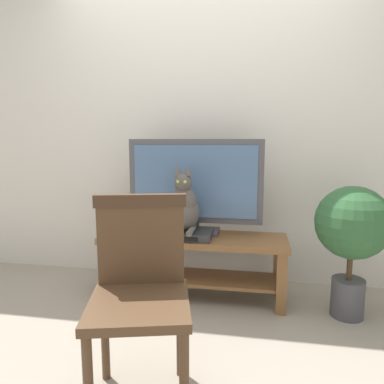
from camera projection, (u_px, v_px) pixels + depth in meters
name	position (u px, v px, depth m)	size (l,w,h in m)	color
ground_plane	(185.00, 338.00, 2.10)	(12.00, 12.00, 0.00)	gray
back_wall	(208.00, 113.00, 2.89)	(7.00, 0.12, 2.80)	silver
tv_stand	(193.00, 254.00, 2.60)	(1.37, 0.41, 0.47)	brown
tv	(195.00, 184.00, 2.61)	(1.01, 0.20, 0.71)	#4C4C51
media_box	(184.00, 234.00, 2.53)	(0.40, 0.27, 0.06)	#2D2D30
cat	(184.00, 206.00, 2.49)	(0.22, 0.29, 0.47)	#514C47
wooden_chair	(140.00, 281.00, 1.57)	(0.52, 0.52, 0.93)	#513823
book_stack	(124.00, 223.00, 2.65)	(0.25, 0.20, 0.16)	#2D2D33
potted_plant	(352.00, 230.00, 2.27)	(0.48, 0.48, 0.89)	#47474C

